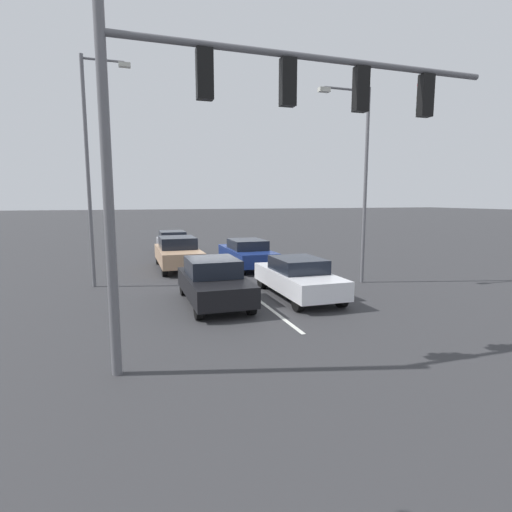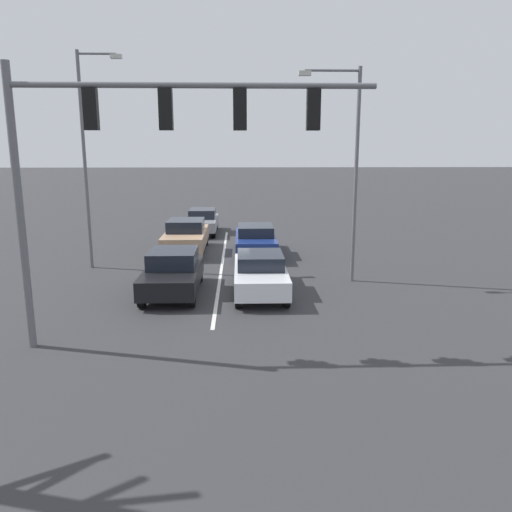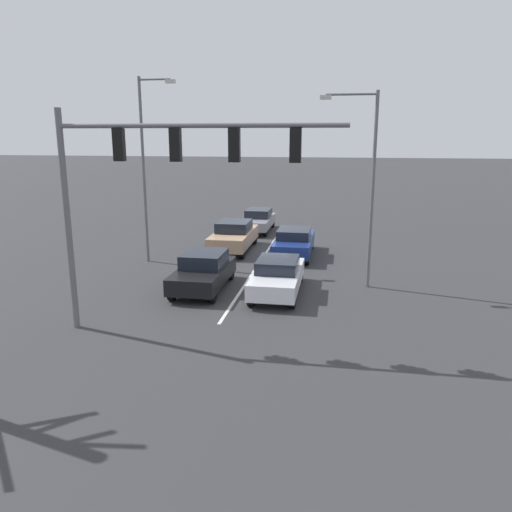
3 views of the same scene
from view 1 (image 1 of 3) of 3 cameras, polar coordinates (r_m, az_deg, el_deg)
name	(u,v)px [view 1 (image 1 of 3)]	position (r m, az deg, el deg)	size (l,w,h in m)	color
ground_plane	(215,267)	(20.59, -5.90, -1.61)	(240.00, 240.00, 0.00)	#333335
lane_stripe_left_divider	(226,276)	(18.29, -4.30, -2.81)	(0.12, 16.80, 0.01)	silver
car_black_midlane_front	(214,281)	(13.37, -6.08, -3.60)	(1.85, 4.24, 1.51)	black
car_white_leftlane_front	(298,277)	(14.28, 6.01, -3.00)	(1.78, 4.55, 1.41)	silver
car_navy_leftlane_second	(247,253)	(20.24, -1.30, 0.41)	(1.86, 4.77, 1.45)	navy
car_tan_midlane_second	(178,253)	(20.29, -11.10, 0.47)	(1.93, 4.79, 1.60)	tan
car_gray_midlane_third	(173,242)	(25.97, -11.79, 1.95)	(1.74, 4.46, 1.44)	gray
traffic_signal_gantry	(255,116)	(8.65, -0.14, 19.39)	(8.67, 0.37, 6.94)	slate
street_lamp_right_shoulder	(92,159)	(16.93, -22.39, 12.72)	(1.81, 0.24, 8.78)	slate
street_lamp_left_shoulder	(360,172)	(16.93, 14.67, 11.59)	(2.26, 0.24, 7.82)	slate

